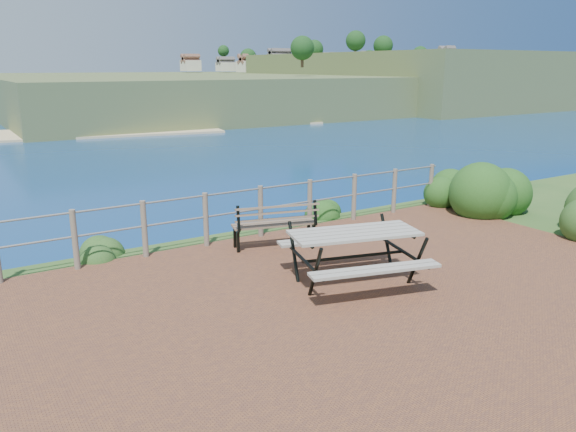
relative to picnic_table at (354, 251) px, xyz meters
name	(u,v)px	position (x,y,z in m)	size (l,w,h in m)	color
ground	(373,294)	(-0.01, -0.48, -0.52)	(10.00, 7.00, 0.12)	brown
safety_railing	(261,209)	(-0.01, 2.87, 0.05)	(9.40, 0.10, 1.00)	#6B5B4C
distant_bay	(374,76)	(173.06, 202.12, -2.04)	(290.00, 232.36, 24.00)	#516532
picnic_table	(354,251)	(0.00, 0.00, 0.00)	(2.06, 1.63, 0.81)	gray
park_bench	(274,217)	(-0.11, 2.18, 0.06)	(1.59, 0.77, 0.87)	brown
shrub_right_front	(505,217)	(5.32, 1.30, -0.52)	(1.40, 1.40, 1.99)	#204916
shrub_right_edge	(452,206)	(5.12, 2.64, -0.52)	(1.05, 1.05, 1.50)	#204916
shrub_lip_west	(104,255)	(-2.90, 3.41, -0.52)	(0.70, 0.70, 0.41)	#22511E
shrub_lip_east	(328,213)	(2.19, 3.66, -0.52)	(0.80, 0.80, 0.56)	#204916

